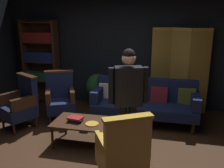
{
  "coord_description": "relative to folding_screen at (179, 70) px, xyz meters",
  "views": [
    {
      "loc": [
        0.98,
        -3.44,
        2.15
      ],
      "look_at": [
        0.0,
        0.8,
        0.95
      ],
      "focal_mm": 39.9,
      "sensor_mm": 36.0,
      "label": 1
    }
  ],
  "objects": [
    {
      "name": "armchair_wing_left",
      "position": [
        -3.02,
        -1.56,
        -0.5
      ],
      "size": [
        0.79,
        0.79,
        1.04
      ],
      "color": "#382114",
      "rests_on": "ground_plane"
    },
    {
      "name": "potted_plant",
      "position": [
        -1.84,
        -0.26,
        -0.5
      ],
      "size": [
        0.55,
        0.55,
        0.85
      ],
      "color": "brown",
      "rests_on": "ground_plane"
    },
    {
      "name": "ground_plane",
      "position": [
        -1.22,
        -2.19,
        -0.99
      ],
      "size": [
        10.0,
        10.0,
        0.0
      ],
      "primitive_type": "plane",
      "color": "#331E11"
    },
    {
      "name": "back_wall",
      "position": [
        -1.22,
        0.26,
        0.41
      ],
      "size": [
        7.2,
        0.1,
        2.8
      ],
      "primitive_type": "cube",
      "color": "black",
      "rests_on": "ground_plane"
    },
    {
      "name": "book_red_leather",
      "position": [
        -1.72,
        -1.98,
        -0.5
      ],
      "size": [
        0.26,
        0.22,
        0.03
      ],
      "primitive_type": "cube",
      "rotation": [
        0.0,
        0.0,
        -0.16
      ],
      "color": "maroon",
      "rests_on": "book_black_cloth"
    },
    {
      "name": "armchair_wing_right",
      "position": [
        -2.41,
        -1.06,
        -0.5
      ],
      "size": [
        0.77,
        0.77,
        1.04
      ],
      "color": "#382114",
      "rests_on": "ground_plane"
    },
    {
      "name": "coffee_table",
      "position": [
        -1.6,
        -1.95,
        -0.61
      ],
      "size": [
        1.0,
        0.64,
        0.42
      ],
      "color": "#382114",
      "rests_on": "ground_plane"
    },
    {
      "name": "standing_figure",
      "position": [
        -0.8,
        -2.16,
        0.04
      ],
      "size": [
        0.57,
        0.32,
        1.7
      ],
      "color": "black",
      "rests_on": "ground_plane"
    },
    {
      "name": "book_navy_cloth",
      "position": [
        -1.72,
        -1.98,
        -0.55
      ],
      "size": [
        0.19,
        0.18,
        0.03
      ],
      "primitive_type": "cube",
      "rotation": [
        0.0,
        0.0,
        0.02
      ],
      "color": "navy",
      "rests_on": "coffee_table"
    },
    {
      "name": "folding_screen",
      "position": [
        0.0,
        0.0,
        0.0
      ],
      "size": [
        1.27,
        0.28,
        1.9
      ],
      "color": "olive",
      "rests_on": "ground_plane"
    },
    {
      "name": "velvet_couch",
      "position": [
        -0.67,
        -0.73,
        -0.53
      ],
      "size": [
        2.12,
        0.78,
        0.88
      ],
      "color": "#382114",
      "rests_on": "ground_plane"
    },
    {
      "name": "armchair_gilt_accent",
      "position": [
        -0.74,
        -2.88,
        -0.5
      ],
      "size": [
        0.79,
        0.79,
        1.04
      ],
      "color": "#B78E33",
      "rests_on": "ground_plane"
    },
    {
      "name": "bookshelf",
      "position": [
        -3.37,
        0.0,
        0.1
      ],
      "size": [
        0.9,
        0.32,
        2.05
      ],
      "color": "#382114",
      "rests_on": "ground_plane"
    },
    {
      "name": "brass_tray",
      "position": [
        -1.42,
        -2.03,
        -0.56
      ],
      "size": [
        0.22,
        0.22,
        0.02
      ],
      "primitive_type": "cylinder",
      "color": "gold",
      "rests_on": "coffee_table"
    },
    {
      "name": "book_black_cloth",
      "position": [
        -1.72,
        -1.98,
        -0.53
      ],
      "size": [
        0.25,
        0.2,
        0.02
      ],
      "primitive_type": "cube",
      "rotation": [
        0.0,
        0.0,
        0.08
      ],
      "color": "black",
      "rests_on": "book_navy_cloth"
    }
  ]
}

